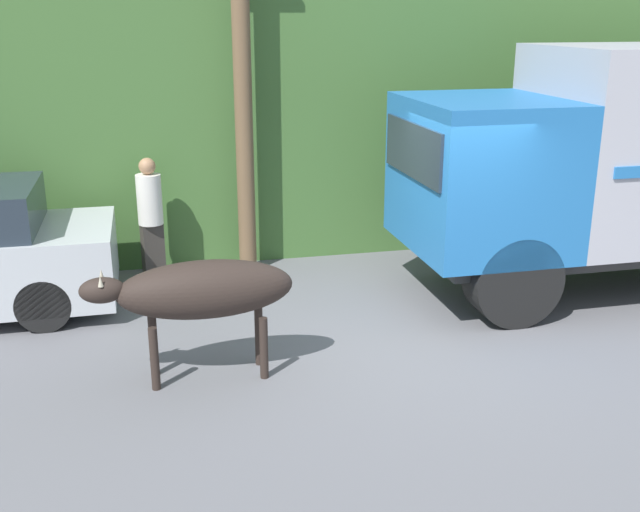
% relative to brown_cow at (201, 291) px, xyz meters
% --- Properties ---
extents(ground_plane, '(60.00, 60.00, 0.00)m').
position_rel_brown_cow_xyz_m(ground_plane, '(2.58, 0.48, -0.97)').
color(ground_plane, slate).
extents(hillside_embankment, '(32.00, 5.68, 3.91)m').
position_rel_brown_cow_xyz_m(hillside_embankment, '(2.58, 6.60, 0.99)').
color(hillside_embankment, '#426B33').
rests_on(hillside_embankment, ground_plane).
extents(brown_cow, '(2.15, 0.61, 1.29)m').
position_rel_brown_cow_xyz_m(brown_cow, '(0.00, 0.00, 0.00)').
color(brown_cow, '#2D231E').
rests_on(brown_cow, ground_plane).
extents(pedestrian_on_hill, '(0.43, 0.43, 1.77)m').
position_rel_brown_cow_xyz_m(pedestrian_on_hill, '(-0.45, 3.30, 0.01)').
color(pedestrian_on_hill, '#38332D').
rests_on(pedestrian_on_hill, ground_plane).
extents(utility_pole, '(0.90, 0.26, 5.25)m').
position_rel_brown_cow_xyz_m(utility_pole, '(0.93, 3.37, 1.76)').
color(utility_pole, brown).
rests_on(utility_pole, ground_plane).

